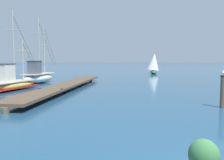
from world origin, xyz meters
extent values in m
cube|color=brown|center=(-6.94, 15.43, 0.37)|extent=(3.23, 18.36, 0.16)
cylinder|color=brown|center=(-7.66, 6.32, 0.15)|extent=(0.36, 0.36, 0.29)
cylinder|color=brown|center=(-7.30, 10.88, 0.15)|extent=(0.36, 0.36, 0.29)
cylinder|color=brown|center=(-6.94, 15.43, 0.15)|extent=(0.36, 0.36, 0.29)
cylinder|color=brown|center=(-6.58, 19.99, 0.15)|extent=(0.36, 0.36, 0.29)
cylinder|color=brown|center=(-6.23, 24.54, 0.15)|extent=(0.36, 0.36, 0.29)
cube|color=#333338|center=(-8.03, 11.85, 0.49)|extent=(0.14, 0.21, 0.08)
cube|color=#333338|center=(-6.43, 11.73, 0.49)|extent=(0.14, 0.21, 0.08)
ellipsoid|color=gold|center=(-11.37, 14.79, 0.36)|extent=(2.88, 5.18, 0.72)
cube|color=#B2AD9E|center=(-11.37, 14.79, 0.68)|extent=(2.56, 4.65, 0.08)
cube|color=#B21E19|center=(-11.37, 14.79, 0.20)|extent=(2.87, 5.09, 0.08)
cube|color=silver|center=(-11.56, 14.08, 1.43)|extent=(1.16, 1.37, 1.41)
cube|color=#3D3D42|center=(-11.56, 14.08, 2.16)|extent=(1.25, 1.48, 0.06)
cylinder|color=#B2ADA3|center=(-11.31, 15.03, 3.64)|extent=(0.11, 0.11, 5.84)
cylinder|color=#B2ADA3|center=(-11.31, 15.03, 4.93)|extent=(1.47, 0.45, 0.06)
cylinder|color=#333338|center=(-10.90, 16.56, 3.93)|extent=(0.81, 2.94, 4.32)
cylinder|color=#B2ADA3|center=(-11.02, 16.10, 2.50)|extent=(0.11, 0.11, 3.56)
cylinder|color=#B2ADA3|center=(-11.02, 16.10, 3.29)|extent=(1.47, 0.45, 0.06)
cylinder|color=#333338|center=(-10.78, 17.03, 2.68)|extent=(0.50, 1.80, 2.64)
ellipsoid|color=silver|center=(-11.32, 20.60, 0.51)|extent=(2.85, 5.26, 1.01)
cube|color=#B2AD9E|center=(-11.32, 20.60, 0.97)|extent=(2.52, 4.72, 0.08)
cube|color=#565B66|center=(-11.44, 19.86, 1.67)|extent=(1.19, 1.32, 1.32)
cube|color=#3D3D42|center=(-11.44, 19.86, 2.36)|extent=(1.29, 1.42, 0.06)
cylinder|color=#B2ADA3|center=(-11.28, 20.84, 4.02)|extent=(0.11, 0.11, 6.01)
cylinder|color=#B2ADA3|center=(-11.28, 20.84, 5.32)|extent=(1.82, 0.37, 0.06)
cylinder|color=#333338|center=(-11.00, 22.44, 4.32)|extent=(0.55, 3.08, 4.45)
cylinder|color=#B2ADA3|center=(-11.09, 21.95, 3.73)|extent=(0.11, 0.11, 5.44)
cylinder|color=#B2ADA3|center=(-11.09, 21.95, 4.12)|extent=(1.82, 0.37, 0.06)
cylinder|color=#333338|center=(-10.84, 23.40, 4.00)|extent=(0.50, 2.79, 4.02)
cylinder|color=brown|center=(3.00, 8.16, 0.85)|extent=(0.26, 0.26, 1.70)
cylinder|color=#28282D|center=(3.00, 8.16, 1.67)|extent=(0.30, 0.30, 0.06)
cylinder|color=gold|center=(3.02, 8.14, 1.73)|extent=(0.01, 0.01, 0.07)
cylinder|color=gold|center=(2.98, 8.18, 1.73)|extent=(0.01, 0.01, 0.07)
ellipsoid|color=white|center=(3.00, 8.16, 1.84)|extent=(0.29, 0.28, 0.13)
ellipsoid|color=silver|center=(2.98, 8.21, 1.85)|extent=(0.20, 0.19, 0.09)
ellipsoid|color=#383838|center=(3.06, 8.28, 1.84)|extent=(0.07, 0.07, 0.04)
sphere|color=white|center=(2.92, 8.08, 1.92)|extent=(0.08, 0.08, 0.08)
cone|color=gold|center=(2.88, 8.05, 1.92)|extent=(0.05, 0.05, 0.02)
ellipsoid|color=#38703D|center=(-0.95, -0.73, 1.09)|extent=(0.45, 0.49, 0.49)
ellipsoid|color=#337556|center=(3.15, 37.58, 0.30)|extent=(1.35, 4.22, 0.60)
cylinder|color=#B2ADA3|center=(3.16, 37.68, 2.32)|extent=(0.08, 0.08, 3.43)
cone|color=silver|center=(3.14, 37.33, 2.15)|extent=(2.50, 2.22, 3.12)
camera|label=1|loc=(-2.15, -4.15, 2.51)|focal=37.55mm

